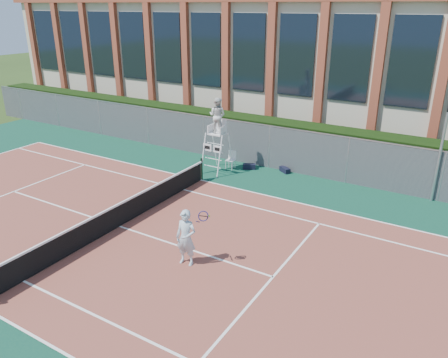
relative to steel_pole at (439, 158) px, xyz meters
The scene contains 13 objects.
ground 13.22m from the steel_pole, 138.32° to the right, with size 120.00×120.00×0.00m, color #233814.
apron 12.59m from the steel_pole, 141.76° to the right, with size 36.00×20.00×0.01m, color #0D3D2E.
tennis_court 13.22m from the steel_pole, 138.32° to the right, with size 23.77×10.97×0.02m, color brown.
tennis_net 13.16m from the steel_pole, 138.32° to the right, with size 0.10×11.30×1.10m.
fence 9.81m from the steel_pole, behind, with size 40.00×0.06×2.20m, color #595E60, non-canonical shape.
hedge 9.89m from the steel_pole, behind, with size 40.00×1.40×2.20m, color black.
building 13.64m from the steel_pole, 136.58° to the left, with size 45.00×10.60×8.22m.
steel_pole is the anchor object (origin of this frame).
umpire_chair 9.95m from the steel_pole, behind, with size 1.05×1.61×3.76m.
plastic_chair 9.51m from the steel_pole, behind, with size 0.45×0.45×0.93m.
sports_bag_near 8.72m from the steel_pole, behind, with size 0.64×0.26×0.27m, color black.
sports_bag_far 7.01m from the steel_pole, behind, with size 0.62×0.27×0.25m, color black.
tennis_player 11.28m from the steel_pole, 122.80° to the right, with size 1.06×0.73×1.88m.
Camera 1 is at (10.98, -10.49, 7.82)m, focal length 35.00 mm.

